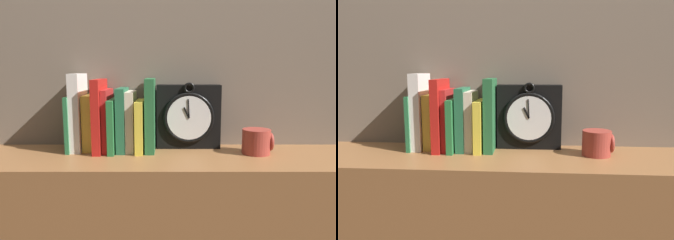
{
  "view_description": "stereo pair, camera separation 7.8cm",
  "coord_description": "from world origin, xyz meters",
  "views": [
    {
      "loc": [
        0.0,
        -1.01,
        1.19
      ],
      "look_at": [
        0.0,
        0.0,
        1.03
      ],
      "focal_mm": 35.0,
      "sensor_mm": 36.0,
      "label": 1
    },
    {
      "loc": [
        0.08,
        -1.01,
        1.19
      ],
      "look_at": [
        0.0,
        0.0,
        1.03
      ],
      "focal_mm": 35.0,
      "sensor_mm": 36.0,
      "label": 2
    }
  ],
  "objects": [
    {
      "name": "wall_back",
      "position": [
        0.0,
        0.19,
        1.3
      ],
      "size": [
        6.0,
        0.05,
        2.6
      ],
      "color": "#756656",
      "rests_on": "ground_plane"
    },
    {
      "name": "clock",
      "position": [
        0.07,
        0.12,
        1.03
      ],
      "size": [
        0.22,
        0.07,
        0.23
      ],
      "color": "black",
      "rests_on": "bookshelf"
    },
    {
      "name": "book_slot0_green",
      "position": [
        -0.33,
        0.08,
        1.01
      ],
      "size": [
        0.01,
        0.14,
        0.19
      ],
      "color": "#276F41",
      "rests_on": "bookshelf"
    },
    {
      "name": "book_slot1_white",
      "position": [
        -0.3,
        0.09,
        1.05
      ],
      "size": [
        0.03,
        0.13,
        0.26
      ],
      "color": "white",
      "rests_on": "bookshelf"
    },
    {
      "name": "book_slot2_yellow",
      "position": [
        -0.26,
        0.09,
        1.01
      ],
      "size": [
        0.04,
        0.12,
        0.19
      ],
      "color": "yellow",
      "rests_on": "bookshelf"
    },
    {
      "name": "book_slot3_red",
      "position": [
        -0.23,
        0.07,
        1.04
      ],
      "size": [
        0.03,
        0.16,
        0.24
      ],
      "color": "red",
      "rests_on": "bookshelf"
    },
    {
      "name": "book_slot4_red",
      "position": [
        -0.2,
        0.08,
        1.02
      ],
      "size": [
        0.02,
        0.14,
        0.21
      ],
      "color": "#B22321",
      "rests_on": "bookshelf"
    },
    {
      "name": "book_slot5_green",
      "position": [
        -0.18,
        0.07,
        1.0
      ],
      "size": [
        0.02,
        0.16,
        0.18
      ],
      "color": "#28723A",
      "rests_on": "bookshelf"
    },
    {
      "name": "book_slot6_green",
      "position": [
        -0.15,
        0.08,
        1.02
      ],
      "size": [
        0.03,
        0.14,
        0.21
      ],
      "color": "#246140",
      "rests_on": "bookshelf"
    },
    {
      "name": "book_slot7_cream",
      "position": [
        -0.13,
        0.08,
        1.02
      ],
      "size": [
        0.03,
        0.14,
        0.2
      ],
      "color": "beige",
      "rests_on": "bookshelf"
    },
    {
      "name": "book_slot8_yellow",
      "position": [
        -0.09,
        0.07,
        1.0
      ],
      "size": [
        0.03,
        0.15,
        0.17
      ],
      "color": "yellow",
      "rests_on": "bookshelf"
    },
    {
      "name": "book_slot9_green",
      "position": [
        -0.06,
        0.08,
        1.04
      ],
      "size": [
        0.03,
        0.14,
        0.24
      ],
      "color": "#246236",
      "rests_on": "bookshelf"
    },
    {
      "name": "mug",
      "position": [
        0.29,
        0.03,
        0.96
      ],
      "size": [
        0.1,
        0.09,
        0.08
      ],
      "color": "#9E382D",
      "rests_on": "bookshelf"
    }
  ]
}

